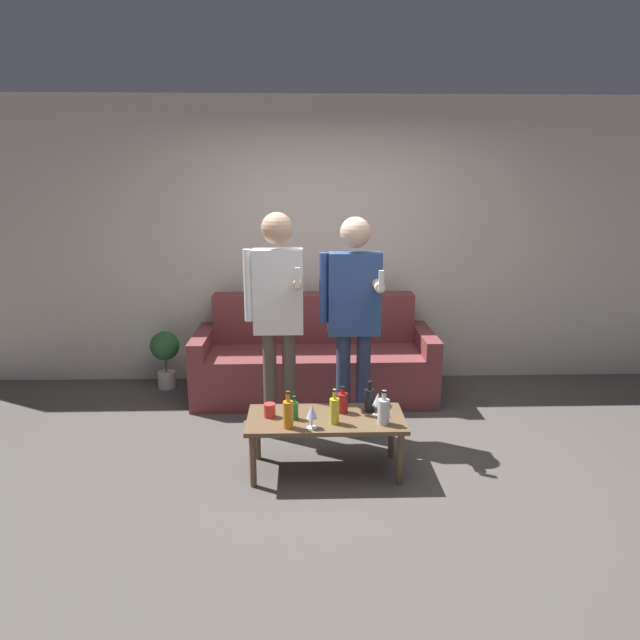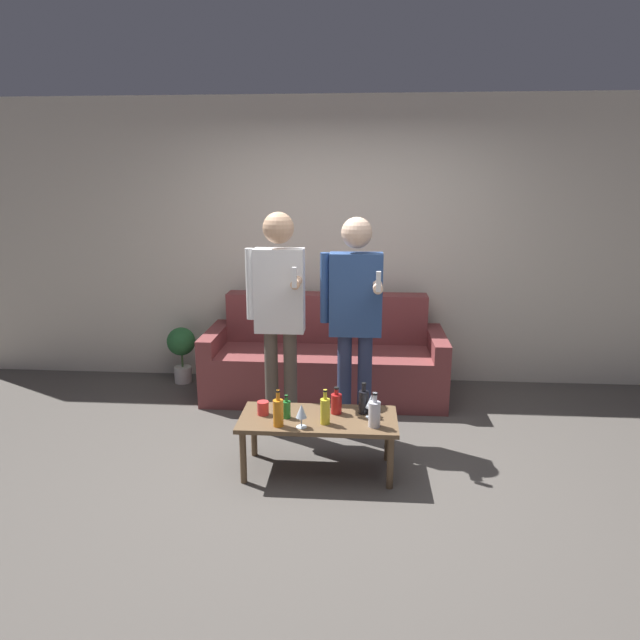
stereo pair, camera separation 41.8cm
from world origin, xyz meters
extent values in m
plane|color=#514C47|center=(0.00, 0.00, 0.00)|extent=(16.00, 16.00, 0.00)
cube|color=beige|center=(0.00, 2.00, 1.35)|extent=(8.00, 0.06, 2.70)
cube|color=brown|center=(-0.17, 1.36, 0.22)|extent=(1.88, 0.58, 0.45)
cube|color=brown|center=(-0.17, 1.76, 0.45)|extent=(1.88, 0.23, 0.91)
cube|color=brown|center=(-1.18, 1.47, 0.31)|extent=(0.14, 0.80, 0.61)
cube|color=brown|center=(0.84, 1.47, 0.31)|extent=(0.14, 0.80, 0.61)
cube|color=brown|center=(-0.12, 0.08, 0.38)|extent=(1.06, 0.48, 0.03)
cylinder|color=brown|center=(-0.60, -0.11, 0.18)|extent=(0.04, 0.04, 0.37)
cylinder|color=brown|center=(0.36, -0.11, 0.18)|extent=(0.04, 0.04, 0.37)
cylinder|color=brown|center=(-0.60, 0.27, 0.18)|extent=(0.04, 0.04, 0.37)
cylinder|color=brown|center=(0.36, 0.27, 0.18)|extent=(0.04, 0.04, 0.37)
cylinder|color=#B21E1E|center=(0.00, 0.16, 0.47)|extent=(0.07, 0.07, 0.14)
cylinder|color=#B21E1E|center=(0.00, 0.16, 0.56)|extent=(0.03, 0.03, 0.05)
cylinder|color=black|center=(0.00, 0.16, 0.58)|extent=(0.03, 0.03, 0.01)
cylinder|color=#23752D|center=(-0.33, 0.06, 0.46)|extent=(0.06, 0.06, 0.12)
cylinder|color=#23752D|center=(-0.33, 0.06, 0.54)|extent=(0.02, 0.02, 0.05)
cylinder|color=black|center=(-0.33, 0.06, 0.55)|extent=(0.02, 0.02, 0.01)
cylinder|color=yellow|center=(-0.07, -0.01, 0.48)|extent=(0.06, 0.06, 0.17)
cylinder|color=yellow|center=(-0.07, -0.01, 0.60)|extent=(0.02, 0.02, 0.07)
cylinder|color=black|center=(-0.07, -0.01, 0.63)|extent=(0.03, 0.03, 0.01)
cylinder|color=silver|center=(0.26, -0.03, 0.48)|extent=(0.08, 0.08, 0.17)
cylinder|color=silver|center=(0.26, -0.03, 0.60)|extent=(0.03, 0.03, 0.07)
cylinder|color=black|center=(0.26, -0.03, 0.62)|extent=(0.03, 0.03, 0.01)
cylinder|color=orange|center=(-0.37, -0.07, 0.49)|extent=(0.07, 0.07, 0.18)
cylinder|color=orange|center=(-0.37, -0.07, 0.61)|extent=(0.03, 0.03, 0.07)
cylinder|color=black|center=(-0.37, -0.07, 0.64)|extent=(0.03, 0.03, 0.01)
cylinder|color=black|center=(0.19, 0.18, 0.48)|extent=(0.07, 0.07, 0.16)
cylinder|color=black|center=(0.19, 0.18, 0.59)|extent=(0.03, 0.03, 0.06)
cylinder|color=black|center=(0.19, 0.18, 0.61)|extent=(0.03, 0.03, 0.01)
cylinder|color=silver|center=(0.24, 0.11, 0.40)|extent=(0.07, 0.07, 0.01)
cylinder|color=silver|center=(0.24, 0.11, 0.43)|extent=(0.01, 0.01, 0.07)
cone|color=silver|center=(0.24, 0.11, 0.51)|extent=(0.07, 0.07, 0.09)
cylinder|color=silver|center=(-0.21, -0.08, 0.40)|extent=(0.07, 0.07, 0.01)
cylinder|color=silver|center=(-0.21, -0.08, 0.43)|extent=(0.01, 0.01, 0.06)
cone|color=silver|center=(-0.21, -0.08, 0.51)|extent=(0.07, 0.07, 0.09)
cylinder|color=red|center=(-0.50, 0.10, 0.44)|extent=(0.08, 0.08, 0.09)
cylinder|color=brown|center=(-0.52, 0.65, 0.42)|extent=(0.10, 0.10, 0.84)
cylinder|color=brown|center=(-0.38, 0.65, 0.42)|extent=(0.10, 0.10, 0.84)
cube|color=white|center=(-0.45, 0.65, 1.15)|extent=(0.37, 0.16, 0.63)
sphere|color=tan|center=(-0.45, 0.65, 1.61)|extent=(0.23, 0.23, 0.23)
cylinder|color=white|center=(-0.67, 0.65, 1.20)|extent=(0.07, 0.07, 0.53)
cylinder|color=tan|center=(-0.30, 0.52, 1.24)|extent=(0.07, 0.27, 0.07)
cube|color=white|center=(-0.30, 0.35, 1.30)|extent=(0.03, 0.03, 0.14)
cylinder|color=navy|center=(0.04, 0.66, 0.41)|extent=(0.11, 0.11, 0.82)
cylinder|color=navy|center=(0.19, 0.66, 0.41)|extent=(0.11, 0.11, 0.82)
cube|color=#2D4C84|center=(0.12, 0.66, 1.13)|extent=(0.39, 0.17, 0.62)
sphere|color=beige|center=(0.12, 0.66, 1.58)|extent=(0.23, 0.23, 0.23)
cylinder|color=#2D4C84|center=(-0.11, 0.66, 1.17)|extent=(0.07, 0.07, 0.52)
cylinder|color=beige|center=(0.27, 0.53, 1.22)|extent=(0.07, 0.27, 0.07)
cube|color=white|center=(0.27, 0.37, 1.28)|extent=(0.03, 0.03, 0.14)
cylinder|color=silver|center=(-1.58, 1.73, 0.08)|extent=(0.17, 0.17, 0.16)
cylinder|color=#476B38|center=(-1.58, 1.73, 0.24)|extent=(0.02, 0.02, 0.16)
sphere|color=#286633|center=(-1.58, 1.73, 0.42)|extent=(0.27, 0.27, 0.27)
camera|label=1|loc=(-0.26, -3.48, 1.97)|focal=32.00mm
camera|label=2|loc=(0.15, -3.47, 1.97)|focal=32.00mm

